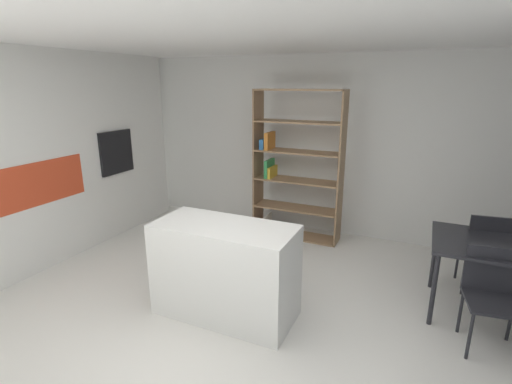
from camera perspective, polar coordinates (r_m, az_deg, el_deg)
name	(u,v)px	position (r m, az deg, el deg)	size (l,w,h in m)	color
ground_plane	(238,335)	(3.67, -2.76, -20.59)	(9.38, 9.38, 0.00)	silver
ceiling_slab	(233,21)	(2.98, -3.50, 24.23)	(6.82, 5.73, 0.06)	white
back_partition	(325,147)	(5.69, 10.32, 6.73)	(6.82, 0.06, 2.59)	silver
cabinet_niche_splashback	(37,184)	(5.08, -29.98, 1.03)	(0.01, 1.26, 0.51)	#CC4223
built_in_oven	(116,152)	(5.83, -20.22, 5.65)	(0.06, 0.59, 0.61)	black
kitchen_island	(225,270)	(3.73, -4.66, -11.64)	(1.34, 0.63, 0.92)	white
open_bookshelf	(293,168)	(5.43, 5.56, 3.64)	(1.25, 0.36, 2.11)	#997551
dining_table	(492,252)	(4.22, 31.90, -7.61)	(1.04, 0.86, 0.75)	#232328
dining_chair_far	(485,246)	(4.69, 31.19, -6.98)	(0.46, 0.47, 0.90)	#232328
dining_chair_near	(494,289)	(3.86, 32.13, -12.28)	(0.51, 0.48, 0.86)	#232328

